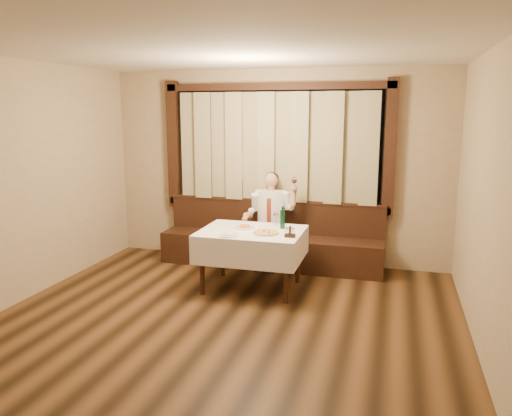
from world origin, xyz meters
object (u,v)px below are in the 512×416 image
(banquette, at_px, (271,244))
(pasta_cream, at_px, (229,233))
(dining_table, at_px, (252,238))
(cruet_caddy, at_px, (290,233))
(pasta_red, at_px, (245,225))
(seated_man, at_px, (270,212))
(pizza, at_px, (266,233))
(green_bottle, at_px, (283,219))

(banquette, distance_m, pasta_cream, 1.46)
(dining_table, xyz_separation_m, cruet_caddy, (0.53, -0.21, 0.15))
(pasta_red, distance_m, seated_man, 0.85)
(pizza, relative_size, pasta_cream, 1.38)
(pasta_red, bearing_deg, cruet_caddy, -25.24)
(banquette, distance_m, dining_table, 1.08)
(banquette, height_order, seated_man, seated_man)
(seated_man, bearing_deg, pasta_red, -98.39)
(dining_table, height_order, pasta_red, pasta_red)
(pasta_red, xyz_separation_m, green_bottle, (0.47, 0.11, 0.09))
(dining_table, distance_m, pasta_red, 0.21)
(dining_table, height_order, pasta_cream, pasta_cream)
(cruet_caddy, bearing_deg, banquette, 111.30)
(banquette, xyz_separation_m, pasta_red, (-0.12, -0.93, 0.48))
(pizza, bearing_deg, seated_man, 101.41)
(banquette, relative_size, seated_man, 2.35)
(banquette, bearing_deg, pasta_red, -97.44)
(dining_table, distance_m, cruet_caddy, 0.59)
(green_bottle, bearing_deg, pasta_cream, -133.92)
(pasta_cream, bearing_deg, pizza, 28.70)
(pizza, height_order, pasta_red, pasta_red)
(pizza, xyz_separation_m, seated_man, (-0.21, 1.06, 0.03))
(banquette, height_order, pasta_red, banquette)
(green_bottle, xyz_separation_m, cruet_caddy, (0.18, -0.41, -0.07))
(seated_man, bearing_deg, pasta_cream, -98.20)
(banquette, relative_size, dining_table, 2.52)
(dining_table, distance_m, green_bottle, 0.46)
(banquette, bearing_deg, pizza, -79.31)
(dining_table, relative_size, green_bottle, 4.44)
(green_bottle, height_order, seated_man, seated_man)
(banquette, distance_m, pizza, 1.26)
(pasta_red, distance_m, pasta_cream, 0.45)
(pasta_red, height_order, pasta_cream, pasta_red)
(dining_table, relative_size, seated_man, 0.93)
(banquette, height_order, dining_table, banquette)
(cruet_caddy, bearing_deg, pasta_cream, -171.14)
(green_bottle, bearing_deg, cruet_caddy, -66.09)
(dining_table, xyz_separation_m, pasta_red, (-0.12, 0.09, 0.14))
(banquette, bearing_deg, cruet_caddy, -66.79)
(dining_table, bearing_deg, green_bottle, 30.10)
(dining_table, relative_size, cruet_caddy, 9.50)
(dining_table, relative_size, pasta_red, 5.11)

